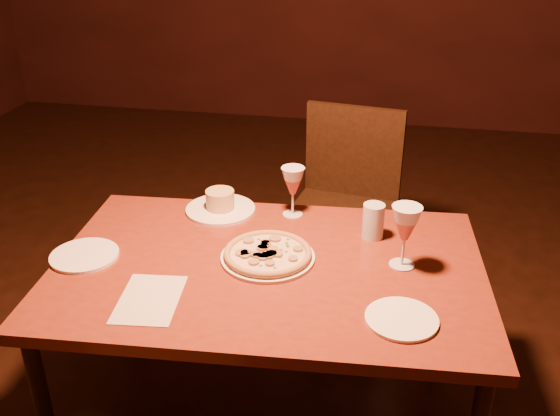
# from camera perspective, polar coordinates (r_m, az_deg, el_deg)

# --- Properties ---
(dining_table) EXTENTS (1.35, 0.92, 0.69)m
(dining_table) POSITION_cam_1_polar(r_m,az_deg,el_deg) (1.92, -1.10, -6.75)
(dining_table) COLOR maroon
(dining_table) RESTS_ON floor
(chair_far) EXTENTS (0.49, 0.49, 0.89)m
(chair_far) POSITION_cam_1_polar(r_m,az_deg,el_deg) (2.73, 5.92, 0.65)
(chair_far) COLOR black
(chair_far) RESTS_ON floor
(pizza_plate) EXTENTS (0.29, 0.29, 0.03)m
(pizza_plate) POSITION_cam_1_polar(r_m,az_deg,el_deg) (1.91, -1.13, -4.23)
(pizza_plate) COLOR white
(pizza_plate) RESTS_ON dining_table
(ramekin_saucer) EXTENTS (0.25, 0.25, 0.08)m
(ramekin_saucer) POSITION_cam_1_polar(r_m,az_deg,el_deg) (2.21, -5.48, 0.32)
(ramekin_saucer) COLOR white
(ramekin_saucer) RESTS_ON dining_table
(wine_glass_far) EXTENTS (0.08, 0.08, 0.18)m
(wine_glass_far) POSITION_cam_1_polar(r_m,az_deg,el_deg) (2.14, 1.18, 1.50)
(wine_glass_far) COLOR #B2534A
(wine_glass_far) RESTS_ON dining_table
(wine_glass_right) EXTENTS (0.09, 0.09, 0.20)m
(wine_glass_right) POSITION_cam_1_polar(r_m,az_deg,el_deg) (1.87, 11.31, -2.59)
(wine_glass_right) COLOR #B2534A
(wine_glass_right) RESTS_ON dining_table
(water_tumbler) EXTENTS (0.07, 0.07, 0.12)m
(water_tumbler) POSITION_cam_1_polar(r_m,az_deg,el_deg) (2.03, 8.52, -1.18)
(water_tumbler) COLOR silver
(water_tumbler) RESTS_ON dining_table
(side_plate_left) EXTENTS (0.21, 0.21, 0.01)m
(side_plate_left) POSITION_cam_1_polar(r_m,az_deg,el_deg) (2.02, -17.45, -4.16)
(side_plate_left) COLOR white
(side_plate_left) RESTS_ON dining_table
(side_plate_near) EXTENTS (0.19, 0.19, 0.01)m
(side_plate_near) POSITION_cam_1_polar(r_m,az_deg,el_deg) (1.69, 11.06, -9.94)
(side_plate_near) COLOR white
(side_plate_near) RESTS_ON dining_table
(menu_card) EXTENTS (0.19, 0.26, 0.00)m
(menu_card) POSITION_cam_1_polar(r_m,az_deg,el_deg) (1.78, -11.85, -8.16)
(menu_card) COLOR beige
(menu_card) RESTS_ON dining_table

